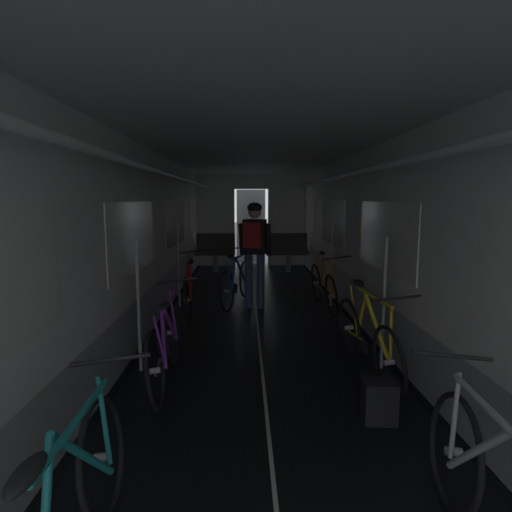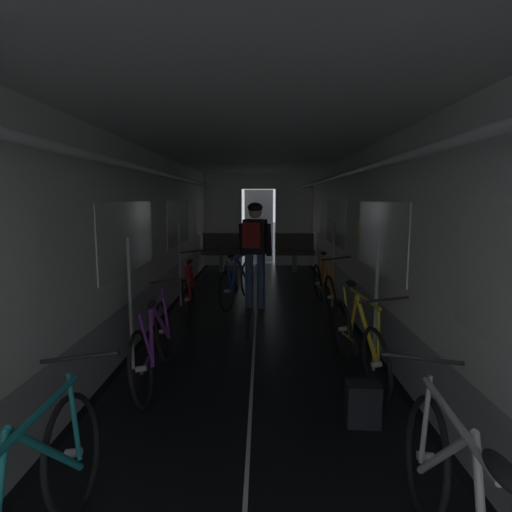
% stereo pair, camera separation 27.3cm
% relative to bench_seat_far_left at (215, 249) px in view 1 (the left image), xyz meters
% --- Properties ---
extents(train_car_shell, '(3.14, 12.34, 2.57)m').
position_rel_bench_seat_far_left_xyz_m(train_car_shell, '(0.90, -4.47, 1.13)').
color(train_car_shell, black).
rests_on(train_car_shell, ground).
extents(bench_seat_far_left, '(0.98, 0.51, 0.95)m').
position_rel_bench_seat_far_left_xyz_m(bench_seat_far_left, '(0.00, 0.00, 0.00)').
color(bench_seat_far_left, gray).
rests_on(bench_seat_far_left, ground).
extents(bench_seat_far_right, '(0.98, 0.51, 0.95)m').
position_rel_bench_seat_far_left_xyz_m(bench_seat_far_right, '(1.80, 0.00, 0.00)').
color(bench_seat_far_right, gray).
rests_on(bench_seat_far_right, ground).
extents(bicycle_orange, '(0.44, 1.69, 0.95)m').
position_rel_bench_seat_far_left_xyz_m(bicycle_orange, '(2.00, -3.57, -0.19)').
color(bicycle_orange, black).
rests_on(bicycle_orange, ground).
extents(bicycle_yellow, '(0.45, 1.69, 0.95)m').
position_rel_bench_seat_far_left_xyz_m(bicycle_yellow, '(1.96, -6.12, -0.18)').
color(bicycle_yellow, black).
rests_on(bicycle_yellow, ground).
extents(bicycle_silver, '(0.44, 1.69, 0.95)m').
position_rel_bench_seat_far_left_xyz_m(bicycle_silver, '(1.88, -8.47, -0.19)').
color(bicycle_silver, black).
rests_on(bicycle_silver, ground).
extents(bicycle_purple, '(0.44, 1.69, 0.96)m').
position_rel_bench_seat_far_left_xyz_m(bicycle_purple, '(-0.06, -6.25, -0.19)').
color(bicycle_purple, black).
rests_on(bicycle_purple, ground).
extents(bicycle_red, '(0.44, 1.69, 0.95)m').
position_rel_bench_seat_far_left_xyz_m(bicycle_red, '(-0.15, -3.78, -0.19)').
color(bicycle_red, black).
rests_on(bicycle_red, ground).
extents(person_cyclist_aisle, '(0.56, 0.45, 1.73)m').
position_rel_bench_seat_far_left_xyz_m(person_cyclist_aisle, '(0.88, -3.50, 0.50)').
color(person_cyclist_aisle, '#384C75').
rests_on(person_cyclist_aisle, ground).
extents(bicycle_blue_in_aisle, '(0.67, 1.64, 0.94)m').
position_rel_bench_seat_far_left_xyz_m(bicycle_blue_in_aisle, '(0.59, -3.24, -0.18)').
color(bicycle_blue_in_aisle, black).
rests_on(bicycle_blue_in_aisle, ground).
extents(backpack_on_floor, '(0.27, 0.21, 0.34)m').
position_rel_bench_seat_far_left_xyz_m(backpack_on_floor, '(1.80, -7.03, -0.40)').
color(backpack_on_floor, black).
rests_on(backpack_on_floor, ground).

